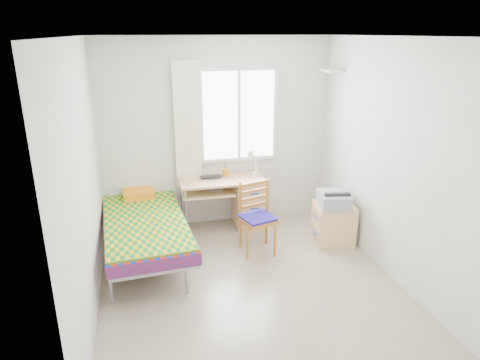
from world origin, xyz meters
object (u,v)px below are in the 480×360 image
at_px(desk, 244,200).
at_px(chair, 257,213).
at_px(printer, 333,199).
at_px(bed, 145,222).
at_px(cabinet, 333,223).

distance_m(desk, chair, 0.74).
relative_size(chair, printer, 1.88).
bearing_deg(printer, bed, -176.35).
height_order(bed, chair, chair).
height_order(chair, cabinet, chair).
relative_size(desk, printer, 2.46).
xyz_separation_m(chair, printer, (0.99, -0.07, 0.12)).
bearing_deg(chair, bed, 154.09).
xyz_separation_m(chair, cabinet, (1.03, -0.04, -0.24)).
height_order(bed, cabinet, bed).
relative_size(bed, desk, 1.78).
bearing_deg(bed, chair, -13.41).
height_order(bed, printer, bed).
bearing_deg(cabinet, bed, -178.54).
xyz_separation_m(desk, chair, (-0.02, -0.73, 0.11)).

